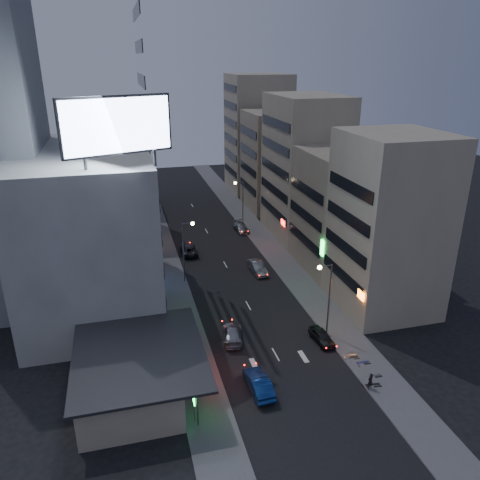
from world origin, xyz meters
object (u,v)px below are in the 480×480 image
object	(u,v)px
parked_car_right_mid	(258,267)
road_car_blue	(259,383)
scooter_silver_b	(357,349)
parked_car_left	(189,250)
scooter_black_a	(380,377)
scooter_black_b	(358,352)
scooter_blue	(369,356)
parked_car_right_near	(322,337)
parked_car_right_far	(241,227)
road_car_silver	(232,333)
scooter_silver_a	(380,368)
person	(370,381)

from	to	relation	value
parked_car_right_mid	road_car_blue	size ratio (longest dim) A/B	0.97
road_car_blue	scooter_silver_b	distance (m)	11.06
parked_car_right_mid	road_car_blue	world-z (taller)	road_car_blue
parked_car_left	scooter_black_a	size ratio (longest dim) A/B	2.41
scooter_black_b	scooter_blue	bearing A→B (deg)	-143.84
scooter_blue	parked_car_right_mid	bearing A→B (deg)	16.89
scooter_black_a	parked_car_right_near	bearing A→B (deg)	22.71
scooter_blue	parked_car_left	bearing A→B (deg)	27.40
road_car_blue	scooter_black_a	distance (m)	10.85
parked_car_right_near	scooter_black_a	distance (m)	7.75
parked_car_right_far	road_car_silver	world-z (taller)	parked_car_right_far
scooter_black_b	scooter_silver_b	xyz separation A→B (m)	(-0.01, 0.38, 0.10)
road_car_blue	road_car_silver	world-z (taller)	road_car_blue
road_car_blue	scooter_silver_b	bearing A→B (deg)	-168.02
road_car_silver	scooter_black_a	distance (m)	15.00
parked_car_right_mid	scooter_black_a	xyz separation A→B (m)	(3.88, -24.92, -0.02)
parked_car_right_near	scooter_black_a	xyz separation A→B (m)	(2.28, -7.41, 0.09)
scooter_black_b	parked_car_right_near	bearing A→B (deg)	36.53
parked_car_left	scooter_silver_b	xyz separation A→B (m)	(11.94, -29.13, 0.05)
scooter_black_a	scooter_black_b	distance (m)	4.10
scooter_silver_a	scooter_black_a	bearing A→B (deg)	148.42
parked_car_right_far	scooter_silver_b	bearing A→B (deg)	-88.75
parked_car_left	person	size ratio (longest dim) A/B	3.09
parked_car_right_near	scooter_black_b	distance (m)	4.06
scooter_silver_b	parked_car_right_near	bearing A→B (deg)	47.14
parked_car_right_far	parked_car_right_near	bearing A→B (deg)	-92.48
parked_car_right_far	scooter_black_a	size ratio (longest dim) A/B	2.35
road_car_blue	parked_car_right_mid	bearing A→B (deg)	-108.10
parked_car_right_near	road_car_silver	bearing A→B (deg)	157.37
parked_car_right_mid	scooter_black_a	size ratio (longest dim) A/B	2.29
scooter_black_b	scooter_black_a	bearing A→B (deg)	-179.83
road_car_silver	scooter_blue	size ratio (longest dim) A/B	2.44
parked_car_right_near	parked_car_right_far	xyz separation A→B (m)	(0.36, 33.56, 0.04)
parked_car_left	scooter_black_a	bearing A→B (deg)	110.56
scooter_blue	scooter_silver_b	world-z (taller)	scooter_silver_b
road_car_blue	road_car_silver	size ratio (longest dim) A/B	1.01
road_car_blue	scooter_silver_b	size ratio (longest dim) A/B	2.39
parked_car_right_mid	person	world-z (taller)	person
parked_car_right_mid	parked_car_right_far	distance (m)	16.17
parked_car_right_mid	parked_car_left	distance (m)	11.81
parked_car_right_mid	parked_car_right_far	bearing A→B (deg)	80.62
road_car_blue	scooter_silver_b	xyz separation A→B (m)	(10.75, 2.61, -0.05)
road_car_blue	scooter_black_a	world-z (taller)	road_car_blue
road_car_silver	person	distance (m)	14.46
parked_car_right_mid	scooter_silver_a	xyz separation A→B (m)	(4.59, -23.69, -0.03)
scooter_silver_a	parked_car_right_far	bearing A→B (deg)	2.24
scooter_black_a	parked_car_left	bearing A→B (deg)	25.09
parked_car_left	parked_car_right_far	size ratio (longest dim) A/B	1.03
parked_car_right_mid	parked_car_left	xyz separation A→B (m)	(-7.98, 8.70, -0.08)
parked_car_left	scooter_silver_a	size ratio (longest dim) A/B	2.44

